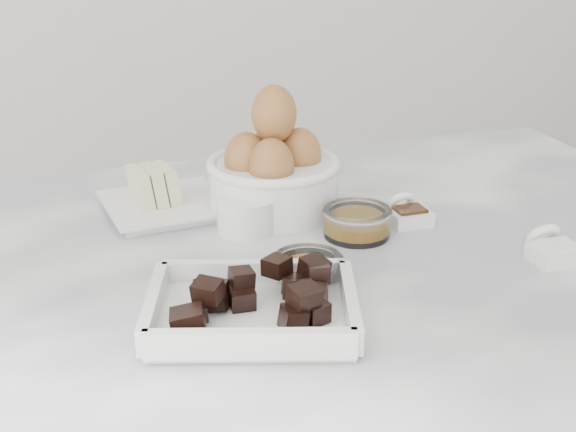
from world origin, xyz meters
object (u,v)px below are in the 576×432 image
Objects in this scene: butter_plate at (163,197)px; zest_bowl at (308,269)px; vanilla_spoon at (407,213)px; honey_bowl at (357,222)px; egg_bowl at (273,171)px; sugar_ramekin at (246,212)px; salt_spoon at (553,249)px; chocolate_dish at (252,303)px.

butter_plate is 0.29m from zest_bowl.
honey_bowl is at bearing -165.24° from vanilla_spoon.
zest_bowl is at bearing -97.28° from egg_bowl.
sugar_ramekin is 0.87× the size of honey_bowl.
egg_bowl is 2.05× the size of honey_bowl.
salt_spoon is (0.32, -0.19, -0.01)m from sugar_ramekin.
vanilla_spoon is at bearing -10.65° from sugar_ramekin.
egg_bowl reaches higher than chocolate_dish.
egg_bowl is at bearing 136.70° from salt_spoon.
salt_spoon is (0.19, -0.13, -0.01)m from honey_bowl.
sugar_ramekin is 0.95× the size of zest_bowl.
egg_bowl reaches higher than sugar_ramekin.
honey_bowl is (0.18, 0.17, -0.00)m from chocolate_dish.
salt_spoon reaches higher than vanilla_spoon.
chocolate_dish is 0.37m from salt_spoon.
butter_plate is 0.13m from sugar_ramekin.
vanilla_spoon is at bearing 14.76° from honey_bowl.
salt_spoon is at bearing -34.94° from honey_bowl.
zest_bowl is 1.17× the size of salt_spoon.
egg_bowl is (0.14, -0.04, 0.03)m from butter_plate.
egg_bowl is 0.37m from salt_spoon.
chocolate_dish reaches higher than sugar_ramekin.
chocolate_dish is 0.10m from zest_bowl.
zest_bowl is at bearing -66.75° from butter_plate.
zest_bowl is 0.22m from vanilla_spoon.
honey_bowl is 1.37× the size of vanilla_spoon.
vanilla_spoon is 0.94× the size of salt_spoon.
butter_plate reaches higher than vanilla_spoon.
sugar_ramekin is 1.12× the size of salt_spoon.
chocolate_dish reaches higher than honey_bowl.
honey_bowl is 0.15m from zest_bowl.
egg_bowl is at bearing 69.25° from chocolate_dish.
sugar_ramekin is at bearing 98.21° from zest_bowl.
chocolate_dish is at bearing -110.75° from egg_bowl.
egg_bowl is at bearing 82.72° from zest_bowl.
sugar_ramekin is 0.21m from vanilla_spoon.
egg_bowl reaches higher than salt_spoon.
honey_bowl is at bearing 46.57° from zest_bowl.
egg_bowl reaches higher than butter_plate.
egg_bowl is 0.14m from honey_bowl.
zest_bowl is (-0.03, -0.22, -0.04)m from egg_bowl.
sugar_ramekin reaches higher than honey_bowl.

